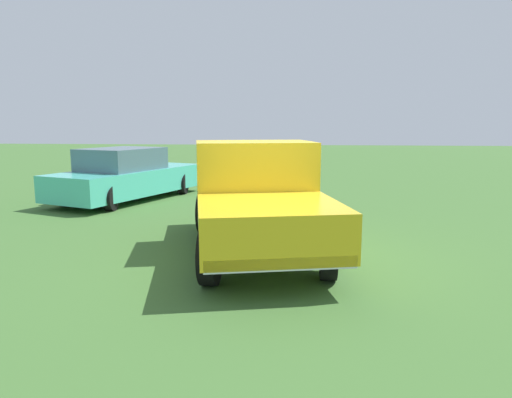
% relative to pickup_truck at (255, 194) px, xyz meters
% --- Properties ---
extents(ground_plane, '(80.00, 80.00, 0.00)m').
position_rel_pickup_truck_xyz_m(ground_plane, '(-0.38, -0.34, -0.96)').
color(ground_plane, '#3D662D').
extents(pickup_truck, '(4.99, 2.93, 1.84)m').
position_rel_pickup_truck_xyz_m(pickup_truck, '(0.00, 0.00, 0.00)').
color(pickup_truck, black).
rests_on(pickup_truck, ground_plane).
extents(sedan_near, '(5.05, 3.33, 1.47)m').
position_rel_pickup_truck_xyz_m(sedan_near, '(4.88, 4.13, -0.28)').
color(sedan_near, black).
rests_on(sedan_near, ground_plane).
extents(traffic_cone, '(0.32, 0.32, 0.55)m').
position_rel_pickup_truck_xyz_m(traffic_cone, '(3.57, -0.06, -0.68)').
color(traffic_cone, orange).
rests_on(traffic_cone, ground_plane).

